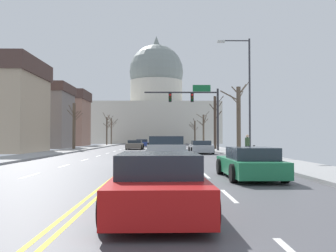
{
  "coord_description": "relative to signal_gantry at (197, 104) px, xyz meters",
  "views": [
    {
      "loc": [
        1.79,
        -23.47,
        1.53
      ],
      "look_at": [
        2.59,
        37.72,
        3.37
      ],
      "focal_mm": 40.0,
      "sensor_mm": 36.0,
      "label": 1
    }
  ],
  "objects": [
    {
      "name": "ground",
      "position": [
        -5.41,
        -16.07,
        -5.06
      ],
      "size": [
        20.0,
        180.0,
        0.2
      ],
      "color": "#4C4C51"
    },
    {
      "name": "signal_gantry",
      "position": [
        0.0,
        0.0,
        0.0
      ],
      "size": [
        7.91,
        0.41,
        6.96
      ],
      "color": "#28282D",
      "rests_on": "ground"
    },
    {
      "name": "street_lamp_right",
      "position": [
        2.49,
        -12.03,
        0.19
      ],
      "size": [
        2.46,
        0.24,
        8.72
      ],
      "color": "#333338",
      "rests_on": "ground"
    },
    {
      "name": "capitol_building",
      "position": [
        -5.41,
        57.97,
        4.31
      ],
      "size": [
        31.13,
        22.23,
        28.15
      ],
      "color": "beige",
      "rests_on": "ground"
    },
    {
      "name": "sedan_near_00",
      "position": [
        -0.11,
        -4.8,
        -4.51
      ],
      "size": [
        2.14,
        4.27,
        1.22
      ],
      "color": "#9EA3A8",
      "rests_on": "ground"
    },
    {
      "name": "sedan_near_01",
      "position": [
        -3.71,
        -11.77,
        -4.52
      ],
      "size": [
        2.19,
        4.61,
        1.2
      ],
      "color": "silver",
      "rests_on": "ground"
    },
    {
      "name": "pickup_truck_near_02",
      "position": [
        -3.45,
        -18.47,
        -4.37
      ],
      "size": [
        2.37,
        5.5,
        1.59
      ],
      "color": "#ADB2B7",
      "rests_on": "ground"
    },
    {
      "name": "sedan_near_03",
      "position": [
        -0.4,
        -25.67,
        -4.53
      ],
      "size": [
        1.97,
        4.68,
        1.16
      ],
      "color": "#1E7247",
      "rests_on": "ground"
    },
    {
      "name": "sedan_near_04",
      "position": [
        -3.72,
        -31.88,
        -4.5
      ],
      "size": [
        2.05,
        4.66,
        1.21
      ],
      "color": "#B71414",
      "rests_on": "ground"
    },
    {
      "name": "sedan_oncoming_00",
      "position": [
        -7.18,
        7.67,
        -4.52
      ],
      "size": [
        2.11,
        4.68,
        1.17
      ],
      "color": "#6B6056",
      "rests_on": "ground"
    },
    {
      "name": "sedan_oncoming_01",
      "position": [
        -7.03,
        20.52,
        -4.5
      ],
      "size": [
        2.14,
        4.43,
        1.2
      ],
      "color": "navy",
      "rests_on": "ground"
    },
    {
      "name": "flank_building_00",
      "position": [
        -22.6,
        27.51,
        -0.13
      ],
      "size": [
        10.91,
        8.09,
        9.79
      ],
      "color": "#8C6656",
      "rests_on": "ground"
    },
    {
      "name": "flank_building_01",
      "position": [
        -21.7,
        12.73,
        -0.57
      ],
      "size": [
        10.17,
        7.52,
        8.92
      ],
      "color": "slate",
      "rests_on": "ground"
    },
    {
      "name": "bare_tree_00",
      "position": [
        3.04,
        22.03,
        -2.15
      ],
      "size": [
        1.99,
        2.1,
        5.6
      ],
      "color": "brown",
      "rests_on": "ground"
    },
    {
      "name": "bare_tree_01",
      "position": [
        -14.15,
        30.56,
        -2.04
      ],
      "size": [
        2.11,
        2.88,
        5.97
      ],
      "color": "brown",
      "rests_on": "ground"
    },
    {
      "name": "bare_tree_02",
      "position": [
        2.61,
        5.1,
        -1.67
      ],
      "size": [
        1.71,
        1.73,
        6.32
      ],
      "color": "#423328",
      "rests_on": "ground"
    },
    {
      "name": "bare_tree_03",
      "position": [
        -14.09,
        36.14,
        -1.91
      ],
      "size": [
        2.24,
        2.06,
        5.95
      ],
      "color": "brown",
      "rests_on": "ground"
    },
    {
      "name": "bare_tree_04",
      "position": [
        3.45,
        -4.61,
        -1.68
      ],
      "size": [
        2.82,
        1.93,
        6.76
      ],
      "color": "brown",
      "rests_on": "ground"
    },
    {
      "name": "bare_tree_05",
      "position": [
        -14.35,
        5.56,
        -2.1
      ],
      "size": [
        2.09,
        1.31,
        5.51
      ],
      "color": "brown",
      "rests_on": "ground"
    },
    {
      "name": "bare_tree_06",
      "position": [
        2.59,
        33.97,
        -2.43
      ],
      "size": [
        1.83,
        2.19,
        5.15
      ],
      "color": "#4C3D2D",
      "rests_on": "ground"
    },
    {
      "name": "pedestrian_00",
      "position": [
        2.38,
        -12.98,
        -4.06
      ],
      "size": [
        0.35,
        0.34,
        1.59
      ],
      "color": "black",
      "rests_on": "ground"
    },
    {
      "name": "bicycle_parked",
      "position": [
        2.74,
        -13.23,
        -4.59
      ],
      "size": [
        0.12,
        1.77,
        0.85
      ],
      "color": "black",
      "rests_on": "ground"
    }
  ]
}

